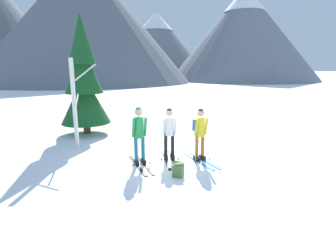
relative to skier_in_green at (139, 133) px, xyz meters
The scene contains 8 objects.
ground_plane 1.30m from the skier_in_green, ahead, with size 400.00×400.00×0.00m, color white.
skier_in_green is the anchor object (origin of this frame).
skier_in_white 1.01m from the skier_in_green, 18.67° to the left, with size 0.61×1.79×1.66m.
skier_in_yellow 1.89m from the skier_in_green, ahead, with size 0.82×1.69×1.67m.
pine_tree_near 4.93m from the skier_in_green, 117.50° to the left, with size 2.12×2.12×5.11m.
birch_tree_tall 3.02m from the skier_in_green, 137.94° to the left, with size 0.88×0.98×3.22m.
backpack_on_snow_front 1.64m from the skier_in_green, 46.01° to the right, with size 0.36×0.40×0.38m.
mountain_ridge_distant 56.21m from the skier_in_green, 94.61° to the left, with size 91.45×56.46×24.42m.
Camera 1 is at (-1.09, -7.71, 2.88)m, focal length 27.83 mm.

